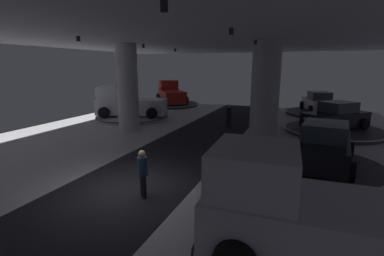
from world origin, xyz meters
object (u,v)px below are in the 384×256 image
object	(u,v)px
display_car_mid_right	(324,146)
pickup_truck_near_right	(324,220)
column_right	(265,92)
visitor_walking_far	(229,114)
display_car_deep_right	(318,102)
display_platform_mid_right	(321,167)
column_left	(128,89)
pickup_truck_deep_left	(171,94)
display_platform_far_right	(334,130)
display_platform_deep_left	(172,104)
pickup_truck_far_left	(128,104)
display_car_far_right	(336,117)
visitor_walking_near	(143,171)
display_platform_deep_right	(317,113)
display_platform_far_left	(132,117)

from	to	relation	value
display_car_mid_right	pickup_truck_near_right	bearing A→B (deg)	-93.22
column_right	visitor_walking_far	size ratio (longest dim) A/B	3.46
display_car_mid_right	column_right	bearing A→B (deg)	123.56
display_car_mid_right	display_car_deep_right	distance (m)	14.54
display_platform_mid_right	display_car_deep_right	bearing A→B (deg)	88.50
column_left	display_car_deep_right	size ratio (longest dim) A/B	1.22
column_right	display_car_mid_right	size ratio (longest dim) A/B	1.26
column_left	display_car_deep_right	distance (m)	16.32
display_car_mid_right	pickup_truck_deep_left	distance (m)	20.68
display_platform_far_right	display_platform_mid_right	bearing A→B (deg)	-98.27
display_car_deep_right	display_platform_deep_left	xyz separation A→B (m)	(-14.26, 0.37, -0.91)
column_left	display_car_deep_right	xyz separation A→B (m)	(11.69, 11.27, -1.68)
pickup_truck_near_right	pickup_truck_deep_left	size ratio (longest dim) A/B	0.98
pickup_truck_far_left	display_platform_far_right	xyz separation A→B (m)	(14.90, 0.89, -1.05)
display_car_deep_right	visitor_walking_far	world-z (taller)	display_car_deep_right
display_car_deep_right	display_platform_deep_left	distance (m)	14.29
display_car_deep_right	display_car_far_right	bearing A→B (deg)	-83.71
visitor_walking_near	display_platform_mid_right	bearing A→B (deg)	40.05
column_right	visitor_walking_near	xyz separation A→B (m)	(-2.56, -8.96, -1.84)
pickup_truck_near_right	pickup_truck_deep_left	world-z (taller)	pickup_truck_deep_left
display_platform_mid_right	pickup_truck_near_right	world-z (taller)	pickup_truck_near_right
pickup_truck_far_left	display_car_far_right	size ratio (longest dim) A/B	1.33
column_left	display_car_mid_right	size ratio (longest dim) A/B	1.26
display_platform_mid_right	display_platform_deep_left	size ratio (longest dim) A/B	0.85
display_car_mid_right	display_platform_far_right	world-z (taller)	display_car_mid_right
display_car_mid_right	visitor_walking_far	world-z (taller)	display_car_mid_right
column_left	display_platform_deep_left	bearing A→B (deg)	102.45
column_right	display_platform_deep_left	xyz separation A→B (m)	(-10.96, 10.51, -2.58)
display_platform_deep_right	pickup_truck_deep_left	size ratio (longest dim) A/B	0.96
display_car_mid_right	display_platform_deep_right	xyz separation A→B (m)	(0.38, 14.56, -0.92)
display_platform_far_left	visitor_walking_near	distance (m)	14.00
pickup_truck_far_left	pickup_truck_deep_left	distance (m)	8.37
column_right	display_platform_far_right	world-z (taller)	column_right
display_platform_mid_right	visitor_walking_far	bearing A→B (deg)	129.44
column_left	display_car_far_right	xyz separation A→B (m)	(12.44, 4.44, -1.72)
display_car_deep_right	visitor_walking_near	distance (m)	19.98
column_right	visitor_walking_far	world-z (taller)	column_right
display_platform_deep_right	display_car_far_right	bearing A→B (deg)	-83.67
display_platform_deep_left	visitor_walking_near	bearing A→B (deg)	-66.66
display_car_far_right	pickup_truck_deep_left	world-z (taller)	pickup_truck_deep_left
display_car_deep_right	visitor_walking_far	bearing A→B (deg)	-127.44
pickup_truck_far_left	pickup_truck_deep_left	size ratio (longest dim) A/B	1.03
display_platform_mid_right	pickup_truck_deep_left	bearing A→B (deg)	132.93
column_right	column_left	bearing A→B (deg)	-172.39
display_platform_mid_right	pickup_truck_deep_left	distance (m)	20.69
column_left	pickup_truck_near_right	bearing A→B (deg)	-40.82
column_right	display_car_far_right	size ratio (longest dim) A/B	1.29
display_car_mid_right	column_left	bearing A→B (deg)	163.88
display_platform_mid_right	column_right	bearing A→B (deg)	123.78
pickup_truck_near_right	display_car_mid_right	bearing A→B (deg)	86.78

